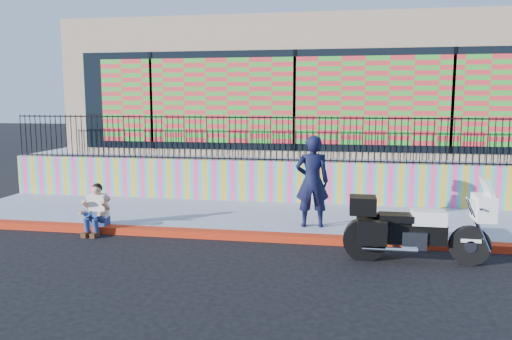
# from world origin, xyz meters

# --- Properties ---
(ground) EXTENTS (90.00, 90.00, 0.00)m
(ground) POSITION_xyz_m (0.00, 0.00, 0.00)
(ground) COLOR black
(ground) RESTS_ON ground
(red_curb) EXTENTS (16.00, 0.30, 0.15)m
(red_curb) POSITION_xyz_m (0.00, 0.00, 0.07)
(red_curb) COLOR #B82A0D
(red_curb) RESTS_ON ground
(sidewalk) EXTENTS (16.00, 3.00, 0.15)m
(sidewalk) POSITION_xyz_m (0.00, 1.65, 0.07)
(sidewalk) COLOR #868DA0
(sidewalk) RESTS_ON ground
(mural_wall) EXTENTS (16.00, 0.20, 1.10)m
(mural_wall) POSITION_xyz_m (0.00, 3.25, 0.70)
(mural_wall) COLOR #FF438B
(mural_wall) RESTS_ON sidewalk
(metal_fence) EXTENTS (15.80, 0.04, 1.20)m
(metal_fence) POSITION_xyz_m (0.00, 3.25, 1.85)
(metal_fence) COLOR black
(metal_fence) RESTS_ON mural_wall
(elevated_platform) EXTENTS (16.00, 10.00, 1.25)m
(elevated_platform) POSITION_xyz_m (0.00, 8.35, 0.62)
(elevated_platform) COLOR #868DA0
(elevated_platform) RESTS_ON ground
(storefront_building) EXTENTS (14.00, 8.06, 4.00)m
(storefront_building) POSITION_xyz_m (0.00, 8.13, 3.25)
(storefront_building) COLOR tan
(storefront_building) RESTS_ON elevated_platform
(police_motorcycle) EXTENTS (2.50, 0.83, 1.56)m
(police_motorcycle) POSITION_xyz_m (2.64, -0.91, 0.65)
(police_motorcycle) COLOR black
(police_motorcycle) RESTS_ON ground
(police_officer) EXTENTS (0.78, 0.57, 1.99)m
(police_officer) POSITION_xyz_m (0.73, 0.74, 1.14)
(police_officer) COLOR black
(police_officer) RESTS_ON sidewalk
(seated_man) EXTENTS (0.54, 0.71, 1.06)m
(seated_man) POSITION_xyz_m (-3.87, -0.13, 0.45)
(seated_man) COLOR navy
(seated_man) RESTS_ON ground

